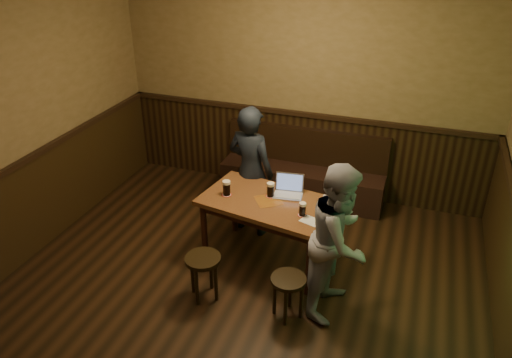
{
  "coord_description": "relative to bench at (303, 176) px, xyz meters",
  "views": [
    {
      "loc": [
        1.51,
        -3.15,
        3.48
      ],
      "look_at": [
        0.0,
        1.14,
        1.06
      ],
      "focal_mm": 35.0,
      "sensor_mm": 36.0,
      "label": 1
    }
  ],
  "objects": [
    {
      "name": "stool_right",
      "position": [
        0.46,
        -2.31,
        0.06
      ],
      "size": [
        0.37,
        0.37,
        0.46
      ],
      "rotation": [
        0.0,
        0.0,
        0.11
      ],
      "color": "black",
      "rests_on": "ground"
    },
    {
      "name": "pint_mid",
      "position": [
        -0.01,
        -1.42,
        0.54
      ],
      "size": [
        0.11,
        0.11,
        0.17
      ],
      "color": "#A81415",
      "rests_on": "pub_table"
    },
    {
      "name": "room",
      "position": [
        -0.11,
        -2.53,
        0.89
      ],
      "size": [
        5.04,
        6.04,
        2.84
      ],
      "color": "black",
      "rests_on": "ground"
    },
    {
      "name": "stool_left",
      "position": [
        -0.42,
        -2.32,
        0.08
      ],
      "size": [
        0.4,
        0.4,
        0.49
      ],
      "rotation": [
        0.0,
        0.0,
        -0.12
      ],
      "color": "black",
      "rests_on": "ground"
    },
    {
      "name": "pub_table",
      "position": [
        -0.0,
        -1.51,
        0.35
      ],
      "size": [
        1.55,
        1.04,
        0.77
      ],
      "rotation": [
        0.0,
        0.0,
        -0.17
      ],
      "color": "brown",
      "rests_on": "ground"
    },
    {
      "name": "menu",
      "position": [
        0.53,
        -1.76,
        0.46
      ],
      "size": [
        0.26,
        0.21,
        0.0
      ],
      "primitive_type": "cube",
      "rotation": [
        0.0,
        0.0,
        -0.32
      ],
      "color": "silver",
      "rests_on": "pub_table"
    },
    {
      "name": "pint_left",
      "position": [
        -0.47,
        -1.54,
        0.54
      ],
      "size": [
        0.11,
        0.11,
        0.17
      ],
      "color": "#A81415",
      "rests_on": "pub_table"
    },
    {
      "name": "laptop",
      "position": [
        0.16,
        -1.3,
        0.51
      ],
      "size": [
        0.34,
        0.29,
        0.22
      ],
      "rotation": [
        0.0,
        0.0,
        0.14
      ],
      "color": "silver",
      "rests_on": "pub_table"
    },
    {
      "name": "pint_right",
      "position": [
        0.41,
        -1.68,
        0.53
      ],
      "size": [
        0.09,
        0.09,
        0.15
      ],
      "color": "#A81415",
      "rests_on": "pub_table"
    },
    {
      "name": "person_grey",
      "position": [
        0.86,
        -2.0,
        0.47
      ],
      "size": [
        0.7,
        0.84,
        1.56
      ],
      "primitive_type": "imported",
      "rotation": [
        0.0,
        0.0,
        1.42
      ],
      "color": "#98989D",
      "rests_on": "ground"
    },
    {
      "name": "person_suit",
      "position": [
        -0.39,
        -0.99,
        0.49
      ],
      "size": [
        0.66,
        0.5,
        1.61
      ],
      "primitive_type": "imported",
      "rotation": [
        0.0,
        0.0,
        2.92
      ],
      "color": "black",
      "rests_on": "ground"
    },
    {
      "name": "bench",
      "position": [
        0.0,
        0.0,
        0.0
      ],
      "size": [
        2.2,
        0.5,
        0.95
      ],
      "color": "black",
      "rests_on": "ground"
    }
  ]
}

